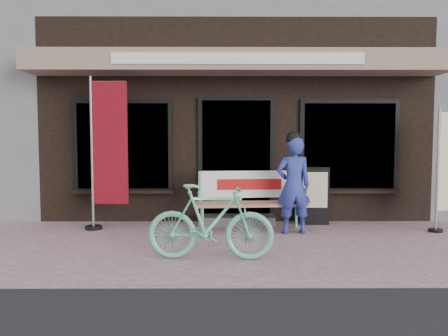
{
  "coord_description": "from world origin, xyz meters",
  "views": [
    {
      "loc": [
        -0.26,
        -5.74,
        1.5
      ],
      "look_at": [
        -0.22,
        0.7,
        1.05
      ],
      "focal_mm": 35.0,
      "sensor_mm": 36.0,
      "label": 1
    }
  ],
  "objects_px": {
    "person": "(294,183)",
    "menu_stand": "(314,195)",
    "nobori_cream": "(447,168)",
    "bench": "(250,196)",
    "bicycle": "(211,222)",
    "nobori_red": "(107,151)"
  },
  "relations": [
    {
      "from": "bicycle",
      "to": "menu_stand",
      "type": "xyz_separation_m",
      "value": [
        1.73,
        2.16,
        0.04
      ]
    },
    {
      "from": "person",
      "to": "menu_stand",
      "type": "bearing_deg",
      "value": 48.22
    },
    {
      "from": "nobori_cream",
      "to": "bicycle",
      "type": "bearing_deg",
      "value": -175.68
    },
    {
      "from": "nobori_red",
      "to": "bicycle",
      "type": "bearing_deg",
      "value": -43.13
    },
    {
      "from": "bench",
      "to": "bicycle",
      "type": "bearing_deg",
      "value": -113.53
    },
    {
      "from": "bench",
      "to": "menu_stand",
      "type": "xyz_separation_m",
      "value": [
        1.13,
        0.44,
        -0.05
      ]
    },
    {
      "from": "bench",
      "to": "person",
      "type": "bearing_deg",
      "value": -24.6
    },
    {
      "from": "menu_stand",
      "to": "bench",
      "type": "bearing_deg",
      "value": -156.76
    },
    {
      "from": "bicycle",
      "to": "nobori_cream",
      "type": "bearing_deg",
      "value": -62.51
    },
    {
      "from": "nobori_red",
      "to": "nobori_cream",
      "type": "distance_m",
      "value": 5.46
    },
    {
      "from": "bench",
      "to": "nobori_cream",
      "type": "bearing_deg",
      "value": -5.94
    },
    {
      "from": "bench",
      "to": "menu_stand",
      "type": "distance_m",
      "value": 1.22
    },
    {
      "from": "bench",
      "to": "bicycle",
      "type": "relative_size",
      "value": 1.15
    },
    {
      "from": "person",
      "to": "menu_stand",
      "type": "relative_size",
      "value": 1.61
    },
    {
      "from": "menu_stand",
      "to": "nobori_cream",
      "type": "bearing_deg",
      "value": -12.84
    },
    {
      "from": "bench",
      "to": "bicycle",
      "type": "distance_m",
      "value": 1.82
    },
    {
      "from": "bench",
      "to": "nobori_cream",
      "type": "height_order",
      "value": "nobori_cream"
    },
    {
      "from": "person",
      "to": "nobori_red",
      "type": "height_order",
      "value": "nobori_red"
    },
    {
      "from": "bicycle",
      "to": "nobori_red",
      "type": "xyz_separation_m",
      "value": [
        -1.72,
        1.78,
        0.81
      ]
    },
    {
      "from": "nobori_red",
      "to": "nobori_cream",
      "type": "xyz_separation_m",
      "value": [
        5.45,
        -0.15,
        -0.27
      ]
    },
    {
      "from": "person",
      "to": "nobori_cream",
      "type": "relative_size",
      "value": 0.81
    },
    {
      "from": "bicycle",
      "to": "menu_stand",
      "type": "relative_size",
      "value": 1.56
    }
  ]
}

